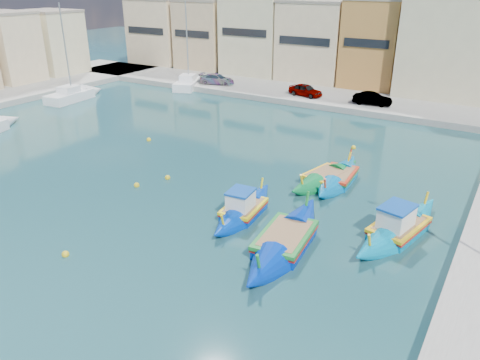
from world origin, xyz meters
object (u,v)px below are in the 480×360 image
Objects in this scene: luzzu_turquoise_cabin at (398,229)px; luzzu_blue_cabin at (243,210)px; church_block at (461,18)px; luzzu_green at (326,178)px; yacht_north at (192,81)px; luzzu_cyan_mid at (338,178)px; yacht_midnorth at (81,94)px; luzzu_blue_south at (285,241)px.

luzzu_blue_cabin is at bearing -163.69° from luzzu_turquoise_cabin.
luzzu_turquoise_cabin is at bearing -84.68° from church_block.
luzzu_green is 32.14m from yacht_north.
luzzu_turquoise_cabin reaches higher than luzzu_green.
luzzu_cyan_mid is (2.85, 7.28, -0.06)m from luzzu_blue_cabin.
luzzu_blue_south is at bearing -25.86° from yacht_midnorth.
church_block is at bearing 84.58° from luzzu_green.
church_block is 38.06m from luzzu_blue_south.
yacht_midnorth reaches higher than luzzu_blue_south.
luzzu_green is (-5.79, 4.46, -0.09)m from luzzu_turquoise_cabin.
luzzu_blue_south is 38.83m from yacht_north.
yacht_midnorth is (-32.67, 7.10, 0.18)m from luzzu_cyan_mid.
yacht_midnorth is at bearing 162.35° from luzzu_turquoise_cabin.
luzzu_green is at bearing 142.42° from luzzu_turquoise_cabin.
church_block reaches higher than yacht_midnorth.
yacht_midnorth is (-33.33, 16.15, 0.14)m from luzzu_blue_south.
luzzu_turquoise_cabin is at bearing 16.31° from luzzu_blue_cabin.
church_block is at bearing 31.15° from yacht_midnorth.
church_block is 41.38m from yacht_midnorth.
yacht_midnorth is at bearing 167.75° from luzzu_cyan_mid.
luzzu_turquoise_cabin is 8.34m from luzzu_blue_cabin.
luzzu_cyan_mid is at bearing 136.23° from luzzu_turquoise_cabin.
luzzu_green is at bearing 71.97° from luzzu_blue_cabin.
yacht_midnorth is at bearing 154.14° from luzzu_blue_south.
luzzu_blue_cabin is 0.95× the size of luzzu_green.
church_block is at bearing 17.92° from yacht_north.
church_block is 30.80m from yacht_north.
luzzu_cyan_mid is at bearing 94.15° from luzzu_blue_south.
church_block is 2.38× the size of luzzu_cyan_mid.
luzzu_cyan_mid is 33.43m from yacht_midnorth.
yacht_midnorth reaches higher than luzzu_turquoise_cabin.
luzzu_cyan_mid is 0.76× the size of yacht_north.
luzzu_turquoise_cabin is (3.08, -33.04, -8.07)m from church_block.
yacht_north is at bearing 131.72° from luzzu_blue_cabin.
yacht_midnorth is at bearing 154.27° from luzzu_blue_cabin.
church_block reaches higher than luzzu_blue_cabin.
luzzu_turquoise_cabin is at bearing -37.58° from luzzu_green.
yacht_north is at bearing 142.79° from luzzu_green.
luzzu_blue_cabin is at bearing -111.36° from luzzu_cyan_mid.
luzzu_blue_south is 0.90× the size of yacht_midnorth.
luzzu_turquoise_cabin is 1.22× the size of luzzu_blue_cabin.
luzzu_green is 0.72× the size of yacht_midnorth.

